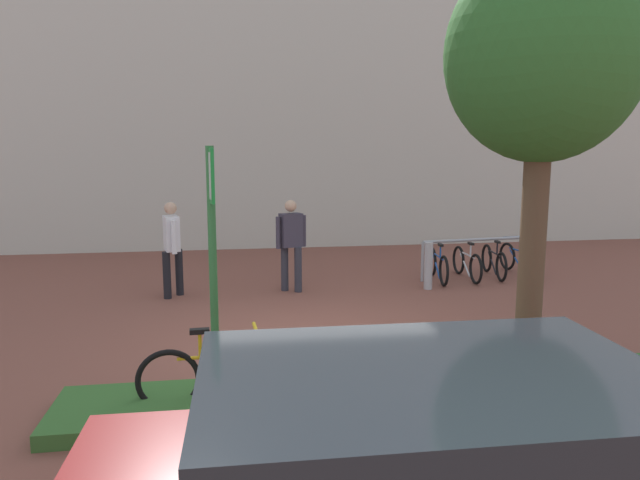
{
  "coord_description": "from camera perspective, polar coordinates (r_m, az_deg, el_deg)",
  "views": [
    {
      "loc": [
        -1.06,
        -7.33,
        2.68
      ],
      "look_at": [
        0.41,
        2.35,
        1.11
      ],
      "focal_mm": 32.54,
      "sensor_mm": 36.0,
      "label": 1
    }
  ],
  "objects": [
    {
      "name": "tree_sidewalk",
      "position": [
        6.71,
        21.13,
        16.31
      ],
      "size": [
        2.05,
        2.05,
        4.76
      ],
      "color": "brown",
      "rests_on": "ground"
    },
    {
      "name": "bike_at_sign",
      "position": [
        6.25,
        -9.87,
        -12.91
      ],
      "size": [
        1.68,
        0.42,
        0.86
      ],
      "color": "black",
      "rests_on": "ground"
    },
    {
      "name": "building_facade",
      "position": [
        16.13,
        -5.0,
        17.35
      ],
      "size": [
        28.0,
        1.2,
        10.0
      ],
      "primitive_type": "cube",
      "color": "beige",
      "rests_on": "ground"
    },
    {
      "name": "parking_sign_post",
      "position": [
        5.72,
        -10.54,
        -0.41
      ],
      "size": [
        0.09,
        0.36,
        2.69
      ],
      "color": "#2D7238",
      "rests_on": "ground"
    },
    {
      "name": "ground_plane",
      "position": [
        7.88,
        -0.38,
        -10.76
      ],
      "size": [
        60.0,
        60.0,
        0.0
      ],
      "primitive_type": "plane",
      "color": "brown"
    },
    {
      "name": "bollard_steel",
      "position": [
        11.21,
        10.62,
        -2.51
      ],
      "size": [
        0.16,
        0.16,
        0.9
      ],
      "primitive_type": "cylinder",
      "color": "#ADADB2",
      "rests_on": "ground"
    },
    {
      "name": "person_shirt_white",
      "position": [
        10.68,
        -14.36,
        -0.3
      ],
      "size": [
        0.33,
        0.59,
        1.72
      ],
      "color": "black",
      "rests_on": "ground"
    },
    {
      "name": "bike_rack_cluster",
      "position": [
        12.45,
        15.46,
        -2.01
      ],
      "size": [
        2.64,
        1.86,
        0.83
      ],
      "color": "#99999E",
      "rests_on": "ground"
    },
    {
      "name": "person_suited_dark",
      "position": [
        10.77,
        -2.86,
        0.05
      ],
      "size": [
        0.58,
        0.36,
        1.72
      ],
      "color": "#2D2D38",
      "rests_on": "ground"
    },
    {
      "name": "planter_strip",
      "position": [
        6.43,
        7.57,
        -14.79
      ],
      "size": [
        7.0,
        1.1,
        0.16
      ],
      "primitive_type": "cube",
      "color": "#336028",
      "rests_on": "ground"
    }
  ]
}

